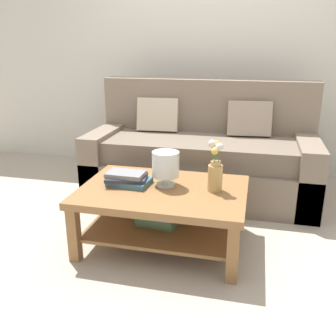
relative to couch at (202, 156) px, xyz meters
name	(u,v)px	position (x,y,z in m)	size (l,w,h in m)	color
ground_plane	(179,228)	(-0.05, -0.80, -0.36)	(10.00, 10.00, 0.00)	#ADA393
back_wall	(212,47)	(-0.05, 0.85, 0.99)	(6.40, 0.12, 2.70)	beige
couch	(202,156)	(0.00, 0.00, 0.00)	(2.08, 0.90, 1.06)	#7A6B5B
coffee_table	(163,204)	(-0.12, -1.05, -0.05)	(1.15, 0.81, 0.43)	olive
book_stack_main	(128,179)	(-0.38, -1.03, 0.11)	(0.33, 0.25, 0.09)	#3D6075
glass_hurricane_vase	(166,165)	(-0.11, -0.99, 0.22)	(0.19, 0.19, 0.25)	silver
flower_pitcher	(215,171)	(0.24, -1.01, 0.21)	(0.11, 0.10, 0.35)	tan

